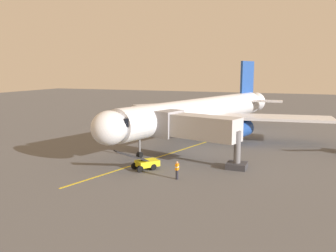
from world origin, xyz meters
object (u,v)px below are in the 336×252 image
object	(u,v)px
jet_bridge	(191,127)
belt_loader_portside	(145,163)
airplane	(202,112)
ground_crew_marshaller	(177,170)

from	to	relation	value
jet_bridge	belt_loader_portside	size ratio (longest dim) A/B	2.64
airplane	ground_crew_marshaller	world-z (taller)	airplane
jet_bridge	airplane	bearing A→B (deg)	-79.94
airplane	ground_crew_marshaller	xyz separation A→B (m)	(-3.11, 19.43, -3.12)
jet_bridge	ground_crew_marshaller	distance (m)	7.74
ground_crew_marshaller	airplane	bearing A→B (deg)	-80.90
belt_loader_portside	jet_bridge	bearing A→B (deg)	-121.98
airplane	belt_loader_portside	distance (m)	17.85
ground_crew_marshaller	belt_loader_portside	world-z (taller)	belt_loader_portside
jet_bridge	belt_loader_portside	bearing A→B (deg)	58.02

